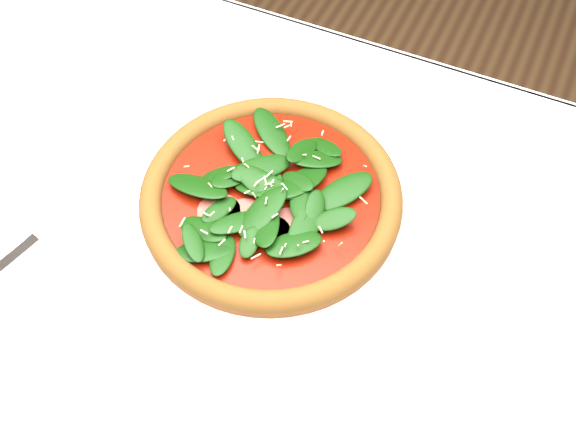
% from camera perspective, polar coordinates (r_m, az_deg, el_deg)
% --- Properties ---
extents(ground, '(6.00, 6.00, 0.00)m').
position_cam_1_polar(ground, '(1.45, -3.40, -18.33)').
color(ground, brown).
rests_on(ground, ground).
extents(dining_table, '(1.21, 0.81, 0.75)m').
position_cam_1_polar(dining_table, '(0.85, -5.55, -5.68)').
color(dining_table, white).
rests_on(dining_table, ground).
extents(plate, '(0.36, 0.36, 0.02)m').
position_cam_1_polar(plate, '(0.78, -1.48, 1.13)').
color(plate, white).
rests_on(plate, dining_table).
extents(pizza, '(0.37, 0.37, 0.04)m').
position_cam_1_polar(pizza, '(0.76, -1.51, 2.05)').
color(pizza, '#9D5725').
rests_on(pizza, plate).
extents(napkin, '(0.16, 0.09, 0.01)m').
position_cam_1_polar(napkin, '(0.80, -24.20, -4.63)').
color(napkin, white).
rests_on(napkin, dining_table).
extents(fork, '(0.05, 0.14, 0.00)m').
position_cam_1_polar(fork, '(0.79, -23.01, -3.14)').
color(fork, silver).
rests_on(fork, napkin).
extents(saucer_far, '(0.14, 0.14, 0.01)m').
position_cam_1_polar(saucer_far, '(0.80, 22.59, -2.65)').
color(saucer_far, white).
rests_on(saucer_far, dining_table).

